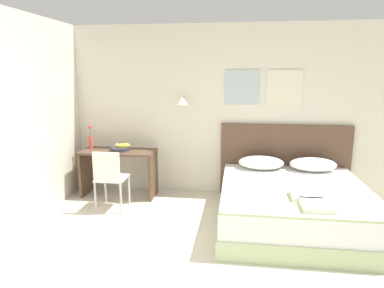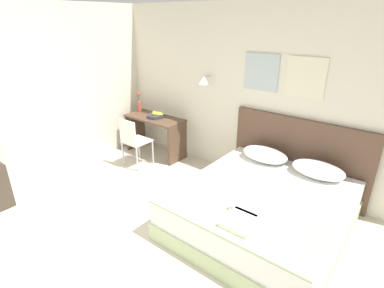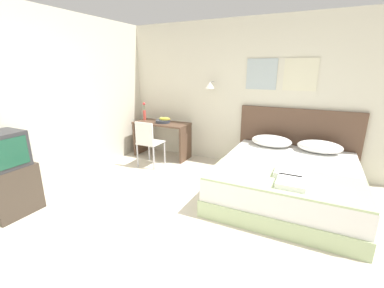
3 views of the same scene
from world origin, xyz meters
The scene contains 12 objects.
wall_back centered at (0.01, 2.98, 1.33)m, with size 5.40×0.31×2.65m.
bed centered at (1.04, 1.87, 0.25)m, with size 1.85×2.05×0.51m.
headboard centered at (1.04, 2.92, 0.57)m, with size 1.97×0.06×1.14m.
pillow_left centered at (0.66, 2.64, 0.61)m, with size 0.67×0.40×0.19m.
pillow_right centered at (1.41, 2.64, 0.61)m, with size 0.67×0.40×0.19m.
throw_blanket centered at (1.04, 1.27, 0.52)m, with size 1.80×0.82×0.02m.
folded_towel_near_foot centered at (1.08, 1.42, 0.56)m, with size 0.32×0.31×0.06m.
folded_towel_mid_bed centered at (1.14, 1.13, 0.56)m, with size 0.31×0.34×0.06m.
desk centered at (-1.54, 2.62, 0.51)m, with size 1.15×0.51×0.73m.
desk_chair centered at (-1.45, 2.00, 0.52)m, with size 0.41×0.41×0.87m.
fruit_bowl centered at (-1.49, 2.61, 0.77)m, with size 0.32×0.30×0.12m.
flower_vase centered at (-2.01, 2.69, 0.88)m, with size 0.06×0.06×0.37m.
Camera 1 is at (0.30, -2.38, 1.93)m, focal length 32.00 mm.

